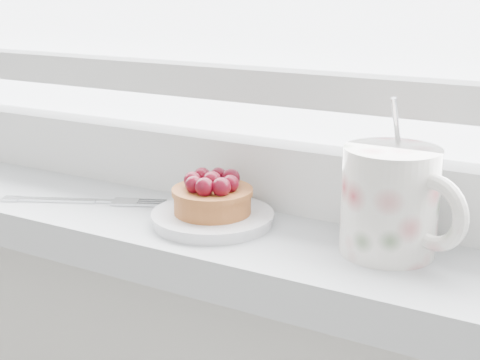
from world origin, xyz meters
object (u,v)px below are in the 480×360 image
Objects in this scene: raspberry_tart at (212,195)px; floral_mug at (393,200)px; fork at (82,201)px; saucer at (213,218)px.

raspberry_tart is 0.18m from floral_mug.
floral_mug is at bearing 4.53° from fork.
saucer reaches higher than fork.
saucer is at bearing 4.59° from fork.
fork is at bearing -175.47° from floral_mug.
raspberry_tart is 0.58× the size of floral_mug.
fork is at bearing -175.41° from saucer.
floral_mug is (0.18, 0.01, 0.02)m from raspberry_tart.
fork is at bearing -175.47° from raspberry_tart.
floral_mug is at bearing 4.53° from raspberry_tart.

